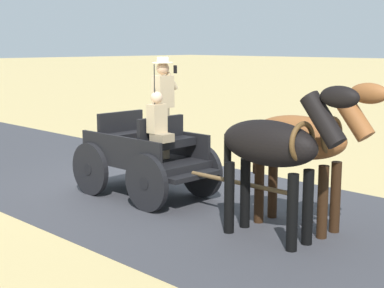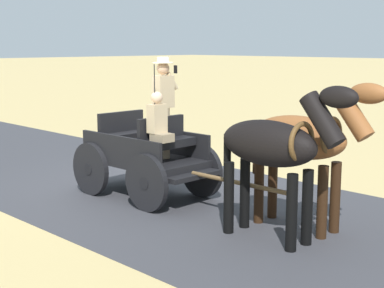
% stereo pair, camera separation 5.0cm
% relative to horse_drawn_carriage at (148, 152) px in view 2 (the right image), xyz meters
% --- Properties ---
extents(ground_plane, '(200.00, 200.00, 0.00)m').
position_rel_horse_drawn_carriage_xyz_m(ground_plane, '(-0.27, -0.79, -0.82)').
color(ground_plane, tan).
extents(road_surface, '(5.27, 160.00, 0.01)m').
position_rel_horse_drawn_carriage_xyz_m(road_surface, '(-0.27, -0.79, -0.81)').
color(road_surface, '#38383D').
rests_on(road_surface, ground).
extents(horse_drawn_carriage, '(1.45, 4.51, 2.50)m').
position_rel_horse_drawn_carriage_xyz_m(horse_drawn_carriage, '(0.00, 0.00, 0.00)').
color(horse_drawn_carriage, black).
rests_on(horse_drawn_carriage, ground).
extents(horse_near_side, '(0.64, 2.13, 2.21)m').
position_rel_horse_drawn_carriage_xyz_m(horse_near_side, '(-0.41, 3.02, 0.51)').
color(horse_near_side, brown).
rests_on(horse_near_side, ground).
extents(horse_off_side, '(0.59, 2.13, 2.21)m').
position_rel_horse_drawn_carriage_xyz_m(horse_off_side, '(0.31, 3.04, 0.51)').
color(horse_off_side, black).
rests_on(horse_off_side, ground).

